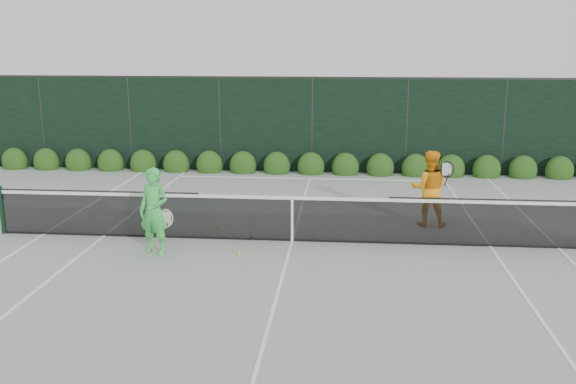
{
  "coord_description": "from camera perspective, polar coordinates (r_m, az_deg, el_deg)",
  "views": [
    {
      "loc": [
        1.09,
        -12.97,
        4.13
      ],
      "look_at": [
        -0.12,
        0.3,
        1.0
      ],
      "focal_mm": 40.0,
      "sensor_mm": 36.0,
      "label": 1
    }
  ],
  "objects": [
    {
      "name": "player_man",
      "position": [
        14.95,
        12.43,
        0.32
      ],
      "size": [
        0.95,
        0.73,
        1.75
      ],
      "rotation": [
        0.0,
        0.0,
        3.05
      ],
      "color": "#FFA115",
      "rests_on": "ground"
    },
    {
      "name": "tennis_net",
      "position": [
        13.51,
        0.27,
        -2.23
      ],
      "size": [
        12.9,
        0.1,
        1.07
      ],
      "color": "black",
      "rests_on": "ground"
    },
    {
      "name": "hedge_row",
      "position": [
        20.52,
        2.05,
        2.27
      ],
      "size": [
        31.66,
        0.65,
        0.94
      ],
      "color": "#1B3D10",
      "rests_on": "ground"
    },
    {
      "name": "player_woman",
      "position": [
        12.93,
        -11.82,
        -1.69
      ],
      "size": [
        0.72,
        0.58,
        1.73
      ],
      "rotation": [
        0.0,
        0.0,
        -0.29
      ],
      "color": "green",
      "rests_on": "ground"
    },
    {
      "name": "windscreen_fence",
      "position": [
        10.65,
        -0.84,
        -1.0
      ],
      "size": [
        32.0,
        21.07,
        3.06
      ],
      "color": "black",
      "rests_on": "ground"
    },
    {
      "name": "ground",
      "position": [
        13.66,
        0.37,
        -4.38
      ],
      "size": [
        80.0,
        80.0,
        0.0
      ],
      "primitive_type": "plane",
      "color": "gray",
      "rests_on": "ground"
    },
    {
      "name": "court_lines",
      "position": [
        13.66,
        0.37,
        -4.36
      ],
      "size": [
        11.03,
        23.83,
        0.01
      ],
      "color": "white",
      "rests_on": "ground"
    },
    {
      "name": "tennis_balls",
      "position": [
        13.68,
        -6.49,
        -4.3
      ],
      "size": [
        2.01,
        1.91,
        0.07
      ],
      "color": "#D7F436",
      "rests_on": "ground"
    }
  ]
}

